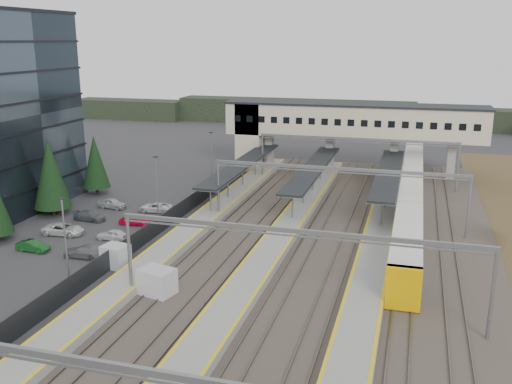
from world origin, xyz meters
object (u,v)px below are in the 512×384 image
(relay_cabin_near, at_px, (157,282))
(relay_cabin_far, at_px, (116,256))
(train, at_px, (411,196))
(footbridge, at_px, (335,124))

(relay_cabin_near, relative_size, relay_cabin_far, 1.25)
(train, bearing_deg, relay_cabin_far, -135.16)
(relay_cabin_far, height_order, train, train)
(relay_cabin_far, xyz_separation_m, train, (26.38, 26.23, 0.93))
(footbridge, bearing_deg, relay_cabin_far, -107.45)
(relay_cabin_near, xyz_separation_m, train, (19.87, 30.95, 0.80))
(relay_cabin_near, distance_m, relay_cabin_far, 8.04)
(relay_cabin_near, relative_size, train, 0.06)
(relay_cabin_near, distance_m, train, 36.79)
(relay_cabin_far, relative_size, train, 0.05)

